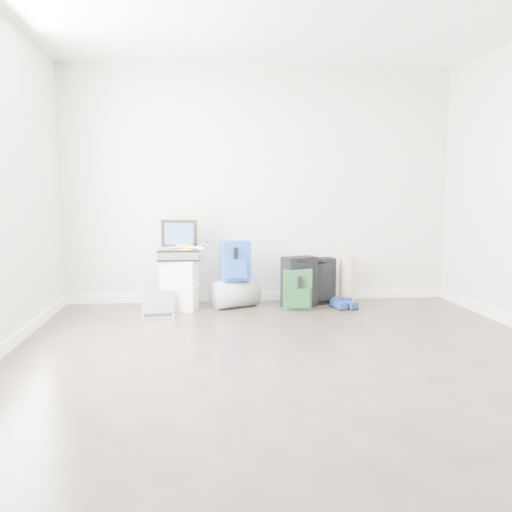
{
  "coord_description": "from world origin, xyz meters",
  "views": [
    {
      "loc": [
        -0.69,
        -3.8,
        1.27
      ],
      "look_at": [
        -0.11,
        1.9,
        0.6
      ],
      "focal_mm": 38.0,
      "sensor_mm": 36.0,
      "label": 1
    }
  ],
  "objects": [
    {
      "name": "shoes",
      "position": [
        0.86,
        1.93,
        0.04
      ],
      "size": [
        0.28,
        0.26,
        0.08
      ],
      "rotation": [
        0.0,
        0.0,
        0.33
      ],
      "color": "black",
      "rests_on": "ground"
    },
    {
      "name": "painting",
      "position": [
        -0.93,
        2.18,
        0.82
      ],
      "size": [
        0.39,
        0.16,
        0.31
      ],
      "rotation": [
        0.0,
        0.0,
        -0.34
      ],
      "color": "black",
      "rests_on": "briefcase"
    },
    {
      "name": "duffel_bag",
      "position": [
        -0.32,
        2.13,
        0.15
      ],
      "size": [
        0.58,
        0.49,
        0.31
      ],
      "primitive_type": "cylinder",
      "rotation": [
        0.0,
        1.57,
        0.43
      ],
      "color": "gray",
      "rests_on": "ground"
    },
    {
      "name": "drone",
      "position": [
        -0.85,
        2.06,
        0.7
      ],
      "size": [
        0.48,
        0.48,
        0.05
      ],
      "rotation": [
        0.0,
        0.0,
        -0.1
      ],
      "color": "gold",
      "rests_on": "briefcase"
    },
    {
      "name": "ground",
      "position": [
        0.0,
        0.0,
        0.0
      ],
      "size": [
        5.0,
        5.0,
        0.0
      ],
      "primitive_type": "plane",
      "color": "#322B24",
      "rests_on": "ground"
    },
    {
      "name": "rolled_rug",
      "position": [
        1.0,
        2.27,
        0.27
      ],
      "size": [
        0.18,
        0.18,
        0.54
      ],
      "primitive_type": "cylinder",
      "color": "tan",
      "rests_on": "ground"
    },
    {
      "name": "green_backpack",
      "position": [
        0.36,
        1.94,
        0.21
      ],
      "size": [
        0.34,
        0.28,
        0.44
      ],
      "rotation": [
        0.0,
        0.0,
        -0.17
      ],
      "color": "#143819",
      "rests_on": "ground"
    },
    {
      "name": "briefcase",
      "position": [
        -0.93,
        2.08,
        0.61
      ],
      "size": [
        0.45,
        0.34,
        0.13
      ],
      "primitive_type": "cube",
      "rotation": [
        0.0,
        0.0,
        -0.04
      ],
      "color": "#B2B2B7",
      "rests_on": "boxes_stack"
    },
    {
      "name": "room_envelope",
      "position": [
        0.0,
        0.02,
        1.72
      ],
      "size": [
        4.52,
        5.02,
        2.71
      ],
      "color": "silver",
      "rests_on": "ground"
    },
    {
      "name": "laptop",
      "position": [
        -1.14,
        1.79,
        0.06
      ],
      "size": [
        0.36,
        0.27,
        0.24
      ],
      "rotation": [
        0.0,
        0.0,
        0.07
      ],
      "color": "#B6B5BA",
      "rests_on": "ground"
    },
    {
      "name": "blue_backpack",
      "position": [
        -0.32,
        2.1,
        0.52
      ],
      "size": [
        0.35,
        0.29,
        0.44
      ],
      "rotation": [
        0.0,
        0.0,
        0.26
      ],
      "color": "#1B3EB4",
      "rests_on": "duffel_bag"
    },
    {
      "name": "large_suitcase",
      "position": [
        0.4,
        2.09,
        0.28
      ],
      "size": [
        0.41,
        0.35,
        0.56
      ],
      "rotation": [
        0.0,
        0.0,
        0.38
      ],
      "color": "black",
      "rests_on": "ground"
    },
    {
      "name": "boxes_stack",
      "position": [
        -0.93,
        2.08,
        0.27
      ],
      "size": [
        0.44,
        0.38,
        0.54
      ],
      "rotation": [
        0.0,
        0.0,
        -0.22
      ],
      "color": "white",
      "rests_on": "ground"
    },
    {
      "name": "carry_on",
      "position": [
        0.66,
        2.23,
        0.27
      ],
      "size": [
        0.36,
        0.26,
        0.53
      ],
      "rotation": [
        0.0,
        0.0,
        0.14
      ],
      "color": "black",
      "rests_on": "ground"
    }
  ]
}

